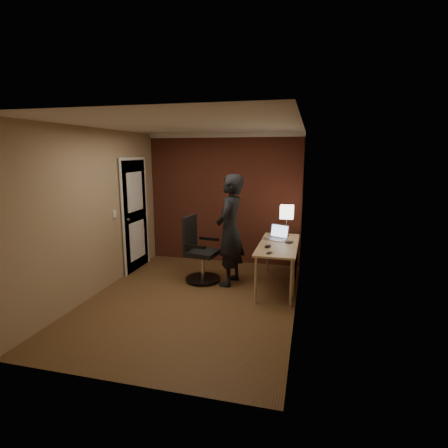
{
  "coord_description": "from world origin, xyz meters",
  "views": [
    {
      "loc": [
        1.64,
        -4.61,
        2.13
      ],
      "look_at": [
        0.35,
        0.55,
        1.05
      ],
      "focal_mm": 28.0,
      "sensor_mm": 36.0,
      "label": 1
    }
  ],
  "objects_px": {
    "desk": "(283,252)",
    "person": "(230,230)",
    "laptop": "(277,235)",
    "phone": "(269,253)",
    "wallet": "(289,242)",
    "desk_lamp": "(287,212)",
    "mouse": "(268,247)",
    "office_chair": "(199,253)"
  },
  "relations": [
    {
      "from": "mouse",
      "to": "person",
      "type": "bearing_deg",
      "value": 174.53
    },
    {
      "from": "desk",
      "to": "wallet",
      "type": "relative_size",
      "value": 13.64
    },
    {
      "from": "phone",
      "to": "wallet",
      "type": "bearing_deg",
      "value": 80.87
    },
    {
      "from": "desk_lamp",
      "to": "wallet",
      "type": "height_order",
      "value": "desk_lamp"
    },
    {
      "from": "laptop",
      "to": "office_chair",
      "type": "height_order",
      "value": "office_chair"
    },
    {
      "from": "desk_lamp",
      "to": "phone",
      "type": "distance_m",
      "value": 1.2
    },
    {
      "from": "desk",
      "to": "wallet",
      "type": "height_order",
      "value": "wallet"
    },
    {
      "from": "office_chair",
      "to": "person",
      "type": "xyz_separation_m",
      "value": [
        0.54,
        -0.01,
        0.43
      ]
    },
    {
      "from": "desk_lamp",
      "to": "person",
      "type": "relative_size",
      "value": 0.3
    },
    {
      "from": "desk",
      "to": "office_chair",
      "type": "bearing_deg",
      "value": -179.95
    },
    {
      "from": "desk_lamp",
      "to": "person",
      "type": "height_order",
      "value": "person"
    },
    {
      "from": "laptop",
      "to": "desk_lamp",
      "type": "bearing_deg",
      "value": 61.02
    },
    {
      "from": "desk",
      "to": "laptop",
      "type": "distance_m",
      "value": 0.39
    },
    {
      "from": "laptop",
      "to": "wallet",
      "type": "relative_size",
      "value": 3.71
    },
    {
      "from": "desk",
      "to": "laptop",
      "type": "bearing_deg",
      "value": 111.03
    },
    {
      "from": "desk",
      "to": "office_chair",
      "type": "distance_m",
      "value": 1.4
    },
    {
      "from": "laptop",
      "to": "phone",
      "type": "distance_m",
      "value": 0.9
    },
    {
      "from": "mouse",
      "to": "person",
      "type": "xyz_separation_m",
      "value": [
        -0.64,
        0.26,
        0.16
      ]
    },
    {
      "from": "phone",
      "to": "desk_lamp",
      "type": "bearing_deg",
      "value": 92.55
    },
    {
      "from": "wallet",
      "to": "person",
      "type": "distance_m",
      "value": 0.96
    },
    {
      "from": "mouse",
      "to": "office_chair",
      "type": "bearing_deg",
      "value": -176.24
    },
    {
      "from": "mouse",
      "to": "office_chair",
      "type": "relative_size",
      "value": 0.09
    },
    {
      "from": "mouse",
      "to": "person",
      "type": "distance_m",
      "value": 0.71
    },
    {
      "from": "desk",
      "to": "phone",
      "type": "bearing_deg",
      "value": -104.79
    },
    {
      "from": "person",
      "to": "laptop",
      "type": "bearing_deg",
      "value": 121.75
    },
    {
      "from": "mouse",
      "to": "person",
      "type": "relative_size",
      "value": 0.06
    },
    {
      "from": "desk",
      "to": "person",
      "type": "distance_m",
      "value": 0.91
    },
    {
      "from": "laptop",
      "to": "person",
      "type": "height_order",
      "value": "person"
    },
    {
      "from": "phone",
      "to": "person",
      "type": "height_order",
      "value": "person"
    },
    {
      "from": "desk",
      "to": "person",
      "type": "bearing_deg",
      "value": -179.28
    },
    {
      "from": "laptop",
      "to": "phone",
      "type": "xyz_separation_m",
      "value": [
        -0.03,
        -0.89,
        -0.06
      ]
    },
    {
      "from": "desk_lamp",
      "to": "office_chair",
      "type": "bearing_deg",
      "value": -158.82
    },
    {
      "from": "desk_lamp",
      "to": "mouse",
      "type": "height_order",
      "value": "desk_lamp"
    },
    {
      "from": "desk",
      "to": "desk_lamp",
      "type": "distance_m",
      "value": 0.77
    },
    {
      "from": "phone",
      "to": "office_chair",
      "type": "bearing_deg",
      "value": 165.64
    },
    {
      "from": "laptop",
      "to": "mouse",
      "type": "relative_size",
      "value": 4.08
    },
    {
      "from": "office_chair",
      "to": "laptop",
      "type": "bearing_deg",
      "value": 13.9
    },
    {
      "from": "mouse",
      "to": "person",
      "type": "height_order",
      "value": "person"
    },
    {
      "from": "wallet",
      "to": "desk",
      "type": "bearing_deg",
      "value": -133.39
    },
    {
      "from": "mouse",
      "to": "desk_lamp",
      "type": "bearing_deg",
      "value": 91.9
    },
    {
      "from": "desk",
      "to": "office_chair",
      "type": "relative_size",
      "value": 1.38
    },
    {
      "from": "office_chair",
      "to": "desk",
      "type": "bearing_deg",
      "value": 0.05
    }
  ]
}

